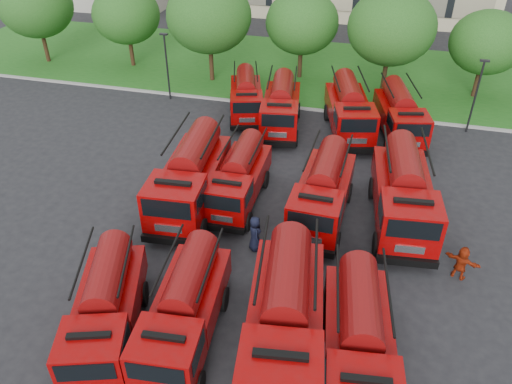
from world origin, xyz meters
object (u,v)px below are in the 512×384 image
fire_truck_2 (285,318)px  fire_truck_8 (246,96)px  fire_truck_3 (359,342)px  fire_truck_6 (323,191)px  fire_truck_1 (185,309)px  fire_truck_9 (281,106)px  fire_truck_10 (349,109)px  fire_truck_0 (106,308)px  fire_truck_7 (403,193)px  fire_truck_5 (239,178)px  firefighter_4 (255,249)px  firefighter_5 (457,277)px  fire_truck_4 (191,176)px  fire_truck_11 (400,114)px  firefighter_3 (382,370)px

fire_truck_2 → fire_truck_8: size_ratio=1.22×
fire_truck_3 → fire_truck_6: (-2.63, 9.16, 0.03)m
fire_truck_1 → fire_truck_6: fire_truck_6 is taller
fire_truck_9 → fire_truck_10: fire_truck_10 is taller
fire_truck_0 → fire_truck_7: 15.18m
fire_truck_3 → fire_truck_9: (-6.92, 18.77, -0.01)m
fire_truck_5 → fire_truck_9: 9.29m
fire_truck_7 → firefighter_4: 8.02m
fire_truck_5 → fire_truck_10: fire_truck_10 is taller
fire_truck_6 → firefighter_5: (6.72, -2.93, -1.64)m
fire_truck_5 → firefighter_5: bearing=-17.1°
fire_truck_4 → fire_truck_10: size_ratio=1.05×
fire_truck_5 → fire_truck_9: bearing=87.2°
fire_truck_4 → fire_truck_11: size_ratio=1.12×
firefighter_4 → firefighter_3: bearing=-158.1°
fire_truck_2 → firefighter_3: 4.20m
fire_truck_2 → fire_truck_10: (0.42, 19.00, -0.13)m
fire_truck_7 → firefighter_3: (-0.31, -9.49, -1.81)m
fire_truck_2 → fire_truck_5: (-4.47, 9.25, -0.31)m
fire_truck_4 → fire_truck_6: 6.99m
fire_truck_1 → fire_truck_7: size_ratio=0.85×
fire_truck_6 → firefighter_4: (-2.72, -3.38, -1.64)m
fire_truck_8 → firefighter_5: fire_truck_8 is taller
firefighter_5 → firefighter_3: bearing=85.7°
fire_truck_7 → fire_truck_8: fire_truck_7 is taller
fire_truck_5 → fire_truck_11: fire_truck_11 is taller
fire_truck_4 → fire_truck_7: (10.94, 1.31, -0.02)m
fire_truck_4 → firefighter_4: (4.24, -2.71, -1.83)m
fire_truck_11 → fire_truck_7: bearing=-101.2°
fire_truck_5 → fire_truck_9: fire_truck_9 is taller
fire_truck_9 → fire_truck_11: (7.93, 0.78, -0.02)m
fire_truck_3 → fire_truck_8: 22.37m
firefighter_5 → fire_truck_3: bearing=79.7°
fire_truck_4 → fire_truck_3: bearing=-46.3°
fire_truck_7 → fire_truck_10: fire_truck_7 is taller
fire_truck_7 → fire_truck_11: size_ratio=1.12×
fire_truck_8 → firefighter_4: (4.44, -14.34, -1.46)m
fire_truck_0 → fire_truck_10: (7.22, 20.00, 0.17)m
firefighter_3 → firefighter_5: bearing=-155.1°
fire_truck_5 → fire_truck_8: fire_truck_5 is taller
fire_truck_11 → firefighter_3: bearing=-103.2°
fire_truck_11 → firefighter_5: bearing=-90.3°
fire_truck_5 → firefighter_3: fire_truck_5 is taller
fire_truck_0 → fire_truck_4: fire_truck_4 is taller
fire_truck_0 → firefighter_5: bearing=8.8°
fire_truck_9 → firefighter_4: fire_truck_9 is taller
fire_truck_4 → fire_truck_11: (10.59, 11.06, -0.24)m
firefighter_3 → fire_truck_3: bearing=-21.3°
fire_truck_4 → fire_truck_7: size_ratio=1.01×
fire_truck_0 → fire_truck_9: fire_truck_9 is taller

